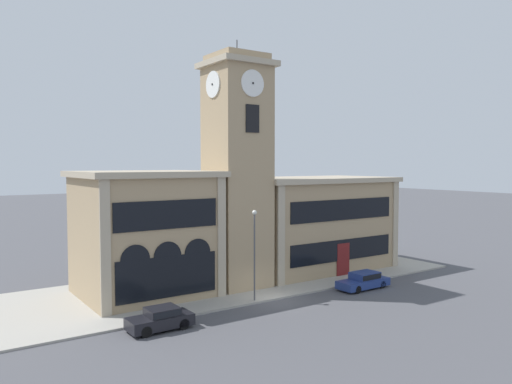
# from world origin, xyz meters

# --- Properties ---
(ground_plane) EXTENTS (300.00, 300.00, 0.00)m
(ground_plane) POSITION_xyz_m (0.00, 0.00, 0.00)
(ground_plane) COLOR #4C4C51
(sidewalk_kerb) EXTENTS (43.05, 13.31, 0.15)m
(sidewalk_kerb) POSITION_xyz_m (0.00, 6.65, 0.07)
(sidewalk_kerb) COLOR #A39E93
(sidewalk_kerb) RESTS_ON ground_plane
(clock_tower) EXTENTS (5.15, 5.15, 20.50)m
(clock_tower) POSITION_xyz_m (-0.00, 5.12, 9.70)
(clock_tower) COLOR tan
(clock_tower) RESTS_ON ground_plane
(town_hall_left_wing) EXTENTS (10.36, 9.11, 9.80)m
(town_hall_left_wing) POSITION_xyz_m (-7.36, 7.07, 4.93)
(town_hall_left_wing) COLOR tan
(town_hall_left_wing) RESTS_ON ground_plane
(town_hall_right_wing) EXTENTS (15.70, 9.11, 9.04)m
(town_hall_right_wing) POSITION_xyz_m (10.03, 7.08, 4.55)
(town_hall_right_wing) COLOR tan
(town_hall_right_wing) RESTS_ON ground_plane
(parked_car_near) EXTENTS (4.05, 1.83, 1.40)m
(parked_car_near) POSITION_xyz_m (-9.77, -1.32, 0.74)
(parked_car_near) COLOR black
(parked_car_near) RESTS_ON ground_plane
(parked_car_mid) EXTENTS (4.74, 1.83, 1.38)m
(parked_car_mid) POSITION_xyz_m (8.32, -1.32, 0.72)
(parked_car_mid) COLOR navy
(parked_car_mid) RESTS_ON ground_plane
(street_lamp) EXTENTS (0.36, 0.36, 6.78)m
(street_lamp) POSITION_xyz_m (-1.44, 0.48, 4.50)
(street_lamp) COLOR #4C4C51
(street_lamp) RESTS_ON sidewalk_kerb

